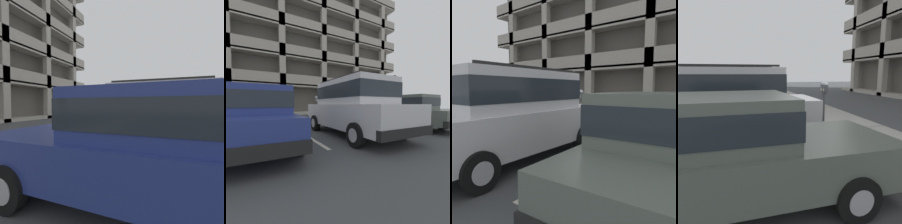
% 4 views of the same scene
% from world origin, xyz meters
% --- Properties ---
extents(ground_plane, '(80.00, 80.00, 0.10)m').
position_xyz_m(ground_plane, '(0.00, 0.00, -0.05)').
color(ground_plane, '#444749').
extents(sidewalk, '(40.00, 2.20, 0.12)m').
position_xyz_m(sidewalk, '(0.00, 1.30, 0.06)').
color(sidewalk, '#9E9B93').
rests_on(sidewalk, ground_plane).
extents(parking_stall_lines, '(12.81, 4.80, 0.01)m').
position_xyz_m(parking_stall_lines, '(1.59, -1.40, 0.00)').
color(parking_stall_lines, silver).
rests_on(parking_stall_lines, ground_plane).
extents(silver_suv, '(2.05, 4.80, 2.03)m').
position_xyz_m(silver_suv, '(-0.01, -2.50, 1.09)').
color(silver_suv, silver).
rests_on(silver_suv, ground_plane).
extents(red_sedan, '(1.93, 4.53, 1.54)m').
position_xyz_m(red_sedan, '(-3.15, -2.57, 0.82)').
color(red_sedan, navy).
rests_on(red_sedan, ground_plane).
extents(dark_hatchback, '(2.03, 4.58, 1.54)m').
position_xyz_m(dark_hatchback, '(3.21, -2.35, 0.82)').
color(dark_hatchback, '#5B665B').
rests_on(dark_hatchback, ground_plane).
extents(parking_meter_near, '(0.35, 0.12, 1.43)m').
position_xyz_m(parking_meter_near, '(-0.22, 0.35, 1.19)').
color(parking_meter_near, '#47474C').
rests_on(parking_meter_near, sidewalk).
extents(parking_garage, '(32.00, 10.00, 16.25)m').
position_xyz_m(parking_garage, '(-0.63, 14.38, 7.53)').
color(parking_garage, '#5C5851').
rests_on(parking_garage, ground_plane).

